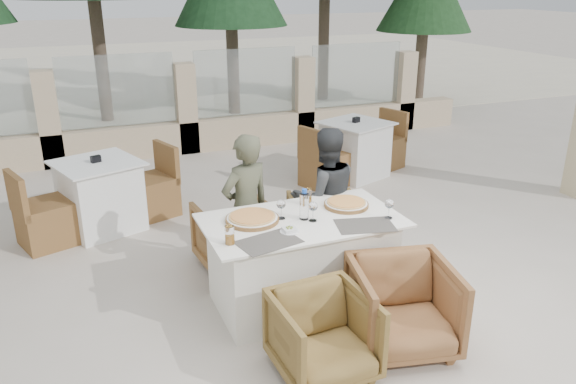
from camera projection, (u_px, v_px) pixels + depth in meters
name	position (u px, v px, depth m)	size (l,w,h in m)	color
ground	(312.00, 298.00, 4.86)	(80.00, 80.00, 0.00)	beige
sand_patch	(121.00, 71.00, 16.99)	(30.00, 16.00, 0.01)	beige
perimeter_wall_far	(186.00, 102.00, 8.74)	(10.00, 0.34, 1.60)	beige
dining_table	(302.00, 262.00, 4.67)	(1.60, 0.90, 0.77)	white
placemat_near_left	(268.00, 242.00, 4.14)	(0.45, 0.30, 0.00)	#534D47
placemat_near_right	(365.00, 225.00, 4.42)	(0.45, 0.30, 0.00)	#4F4A44
pizza_left	(252.00, 218.00, 4.49)	(0.43, 0.43, 0.06)	#C5551A
pizza_right	(346.00, 204.00, 4.78)	(0.38, 0.38, 0.05)	orange
water_bottle	(304.00, 204.00, 4.49)	(0.08, 0.08, 0.26)	#BADFF4
wine_glass_centre	(281.00, 208.00, 4.51)	(0.08, 0.08, 0.18)	silver
wine_glass_near	(313.00, 210.00, 4.47)	(0.08, 0.08, 0.18)	silver
wine_glass_corner	(389.00, 208.00, 4.52)	(0.08, 0.08, 0.18)	white
beer_glass_left	(230.00, 235.00, 4.09)	(0.07, 0.07, 0.14)	orange
beer_glass_right	(308.00, 197.00, 4.81)	(0.07, 0.07, 0.14)	orange
olive_dish	(290.00, 229.00, 4.30)	(0.11, 0.11, 0.04)	white
armchair_far_left	(236.00, 236.00, 5.31)	(0.67, 0.69, 0.63)	olive
armchair_far_right	(323.00, 227.00, 5.51)	(0.66, 0.68, 0.62)	brown
armchair_near_left	(323.00, 336.00, 3.84)	(0.64, 0.66, 0.60)	brown
armchair_near_right	(403.00, 307.00, 4.11)	(0.72, 0.74, 0.67)	brown
diner_left	(246.00, 209.00, 4.97)	(0.50, 0.33, 1.37)	#4C4E38
diner_right	(325.00, 198.00, 5.25)	(0.65, 0.51, 1.35)	#343638
bg_table_a	(100.00, 196.00, 6.09)	(1.64, 0.82, 0.77)	white
bg_table_b	(355.00, 150.00, 7.76)	(1.64, 0.82, 0.77)	silver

